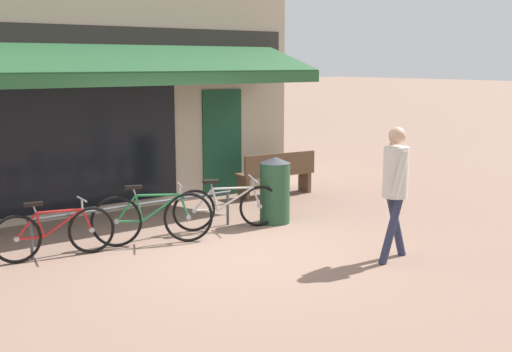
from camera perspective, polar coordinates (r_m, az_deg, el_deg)
The scene contains 9 objects.
ground_plane at distance 9.20m, azimuth -2.70°, elevation -6.52°, with size 160.00×160.00×0.00m, color #846656.
shop_front at distance 12.81m, azimuth -15.87°, elevation 8.90°, with size 7.91×4.50×4.90m.
bike_rack_rail at distance 9.66m, azimuth -10.38°, elevation -2.98°, with size 3.28×0.04×0.57m.
bicycle_red at distance 9.13m, azimuth -17.48°, elevation -4.80°, with size 1.64×0.52×0.80m.
bicycle_green at distance 9.47m, azimuth -9.18°, elevation -3.67°, with size 1.68×0.76×0.88m.
bicycle_silver at distance 10.19m, azimuth -2.59°, elevation -2.73°, with size 1.69×0.76×0.83m.
pedestrian_adult at distance 8.66m, azimuth 12.29°, elevation -0.17°, with size 0.64×0.51×1.81m.
litter_bin at distance 10.56m, azimuth 1.69°, elevation -1.24°, with size 0.51×0.51×1.10m.
park_bench at distance 12.72m, azimuth 1.86°, elevation 0.29°, with size 1.64×0.61×0.87m.
Camera 1 is at (-4.92, -7.31, 2.62)m, focal length 45.00 mm.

